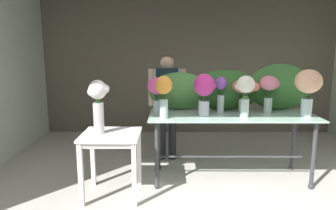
{
  "coord_description": "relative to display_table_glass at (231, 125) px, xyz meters",
  "views": [
    {
      "loc": [
        -0.38,
        -2.29,
        1.71
      ],
      "look_at": [
        -0.4,
        1.31,
        1.03
      ],
      "focal_mm": 33.0,
      "sensor_mm": 36.0,
      "label": 1
    }
  ],
  "objects": [
    {
      "name": "vase_peach_anemones",
      "position": [
        0.89,
        -0.12,
        0.52
      ],
      "size": [
        0.34,
        0.32,
        0.58
      ],
      "color": "silver",
      "rests_on": "display_table_glass"
    },
    {
      "name": "vase_rosy_peonies",
      "position": [
        0.48,
        0.07,
        0.46
      ],
      "size": [
        0.26,
        0.24,
        0.48
      ],
      "color": "silver",
      "rests_on": "display_table_glass"
    },
    {
      "name": "vase_fuchsia_hydrangea",
      "position": [
        -0.95,
        0.04,
        0.45
      ],
      "size": [
        0.26,
        0.26,
        0.47
      ],
      "color": "silver",
      "rests_on": "display_table_glass"
    },
    {
      "name": "display_table_glass",
      "position": [
        0.0,
        0.0,
        0.0
      ],
      "size": [
        2.09,
        0.81,
        0.87
      ],
      "color": "#ADD6C5",
      "rests_on": "ground"
    },
    {
      "name": "vase_sunset_ranunculus",
      "position": [
        -0.86,
        -0.24,
        0.46
      ],
      "size": [
        0.2,
        0.2,
        0.51
      ],
      "color": "silver",
      "rests_on": "display_table_glass"
    },
    {
      "name": "florist",
      "position": [
        -0.83,
        0.73,
        0.25
      ],
      "size": [
        0.56,
        0.24,
        1.59
      ],
      "color": "#232328",
      "rests_on": "ground"
    },
    {
      "name": "vase_violet_dahlias",
      "position": [
        -0.13,
        0.11,
        0.41
      ],
      "size": [
        0.16,
        0.15,
        0.47
      ],
      "color": "silver",
      "rests_on": "display_table_glass"
    },
    {
      "name": "foliage_backdrop",
      "position": [
        0.08,
        0.28,
        0.42
      ],
      "size": [
        2.17,
        0.28,
        0.63
      ],
      "color": "#477F3D",
      "rests_on": "display_table_glass"
    },
    {
      "name": "vase_ivory_carnations",
      "position": [
        0.12,
        -0.17,
        0.46
      ],
      "size": [
        0.23,
        0.22,
        0.51
      ],
      "color": "silver",
      "rests_on": "display_table_glass"
    },
    {
      "name": "wall_back",
      "position": [
        -0.41,
        2.35,
        0.58
      ],
      "size": [
        5.83,
        0.12,
        2.62
      ],
      "primitive_type": "cube",
      "color": "#706656",
      "rests_on": "ground"
    },
    {
      "name": "ground_plane",
      "position": [
        -0.41,
        0.39,
        -0.73
      ],
      "size": [
        8.58,
        8.58,
        0.0
      ],
      "primitive_type": "plane",
      "color": "beige"
    },
    {
      "name": "vase_white_roses_tall",
      "position": [
        -1.59,
        -0.47,
        0.38
      ],
      "size": [
        0.25,
        0.2,
        0.61
      ],
      "color": "silver",
      "rests_on": "side_table_white"
    },
    {
      "name": "vase_magenta_tulips",
      "position": [
        -0.36,
        -0.08,
        0.46
      ],
      "size": [
        0.27,
        0.26,
        0.52
      ],
      "color": "silver",
      "rests_on": "display_table_glass"
    },
    {
      "name": "side_table_white",
      "position": [
        -1.46,
        -0.47,
        -0.09
      ],
      "size": [
        0.66,
        0.61,
        0.75
      ],
      "color": "white",
      "rests_on": "ground"
    },
    {
      "name": "vase_coral_roses",
      "position": [
        0.18,
        0.11,
        0.44
      ],
      "size": [
        0.35,
        0.31,
        0.44
      ],
      "color": "silver",
      "rests_on": "display_table_glass"
    }
  ]
}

